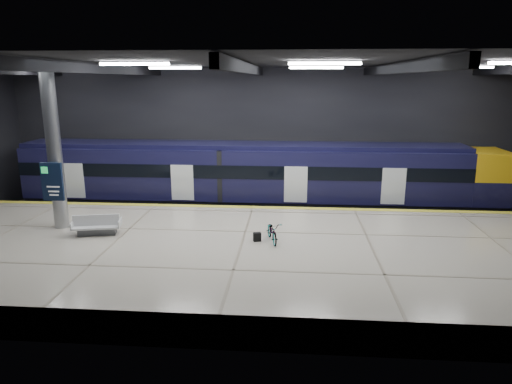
# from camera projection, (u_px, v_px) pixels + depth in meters

# --- Properties ---
(ground) EXTENTS (30.00, 30.00, 0.00)m
(ground) POSITION_uv_depth(u_px,v_px,m) (248.00, 247.00, 20.42)
(ground) COLOR black
(ground) RESTS_ON ground
(room_shell) EXTENTS (30.10, 16.10, 8.05)m
(room_shell) POSITION_uv_depth(u_px,v_px,m) (247.00, 119.00, 19.05)
(room_shell) COLOR black
(room_shell) RESTS_ON ground
(platform) EXTENTS (30.00, 11.00, 1.10)m
(platform) POSITION_uv_depth(u_px,v_px,m) (242.00, 257.00, 17.87)
(platform) COLOR #BEB2A1
(platform) RESTS_ON ground
(safety_strip) EXTENTS (30.00, 0.40, 0.01)m
(safety_strip) POSITION_uv_depth(u_px,v_px,m) (253.00, 207.00, 22.82)
(safety_strip) COLOR yellow
(safety_strip) RESTS_ON platform
(rails) EXTENTS (30.00, 1.52, 0.16)m
(rails) POSITION_uv_depth(u_px,v_px,m) (257.00, 211.00, 25.72)
(rails) COLOR gray
(rails) RESTS_ON ground
(train) EXTENTS (29.40, 2.84, 3.79)m
(train) POSITION_uv_depth(u_px,v_px,m) (274.00, 177.00, 25.17)
(train) COLOR black
(train) RESTS_ON ground
(bench) EXTENTS (2.04, 1.17, 0.85)m
(bench) POSITION_uv_depth(u_px,v_px,m) (97.00, 228.00, 18.74)
(bench) COLOR #595B60
(bench) RESTS_ON platform
(bicycle) EXTENTS (0.93, 1.67, 0.83)m
(bicycle) POSITION_uv_depth(u_px,v_px,m) (272.00, 231.00, 17.90)
(bicycle) COLOR #99999E
(bicycle) RESTS_ON platform
(pannier_bag) EXTENTS (0.34, 0.26, 0.35)m
(pannier_bag) POSITION_uv_depth(u_px,v_px,m) (257.00, 237.00, 18.00)
(pannier_bag) COLOR black
(pannier_bag) RESTS_ON platform
(info_column) EXTENTS (0.90, 0.78, 6.90)m
(info_column) POSITION_uv_depth(u_px,v_px,m) (54.00, 150.00, 18.97)
(info_column) COLOR #9EA0A5
(info_column) RESTS_ON platform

